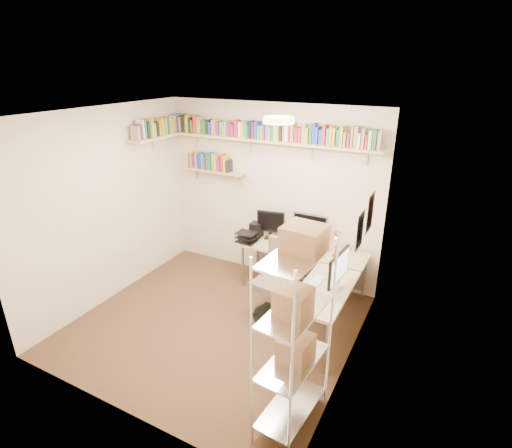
# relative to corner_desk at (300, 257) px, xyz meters

# --- Properties ---
(ground) EXTENTS (3.20, 3.20, 0.00)m
(ground) POSITION_rel_corner_desk_xyz_m (-0.69, -0.97, -0.65)
(ground) COLOR #3F2D1B
(ground) RESTS_ON ground
(room_shell) EXTENTS (3.24, 3.04, 2.52)m
(room_shell) POSITION_rel_corner_desk_xyz_m (-0.69, -0.96, 0.90)
(room_shell) COLOR beige
(room_shell) RESTS_ON ground
(wall_shelves) EXTENTS (3.12, 1.09, 0.80)m
(wall_shelves) POSITION_rel_corner_desk_xyz_m (-1.12, 0.33, 1.38)
(wall_shelves) COLOR #CFB975
(wall_shelves) RESTS_ON ground
(corner_desk) EXTENTS (1.75, 1.67, 1.14)m
(corner_desk) POSITION_rel_corner_desk_xyz_m (0.00, 0.00, 0.00)
(corner_desk) COLOR beige
(corner_desk) RESTS_ON ground
(office_chair) EXTENTS (0.53, 0.54, 1.00)m
(office_chair) POSITION_rel_corner_desk_xyz_m (-0.12, -0.45, -0.23)
(office_chair) COLOR black
(office_chair) RESTS_ON ground
(wire_rack) EXTENTS (0.43, 0.78, 1.84)m
(wire_rack) POSITION_rel_corner_desk_xyz_m (0.67, -1.81, 0.49)
(wire_rack) COLOR silver
(wire_rack) RESTS_ON ground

